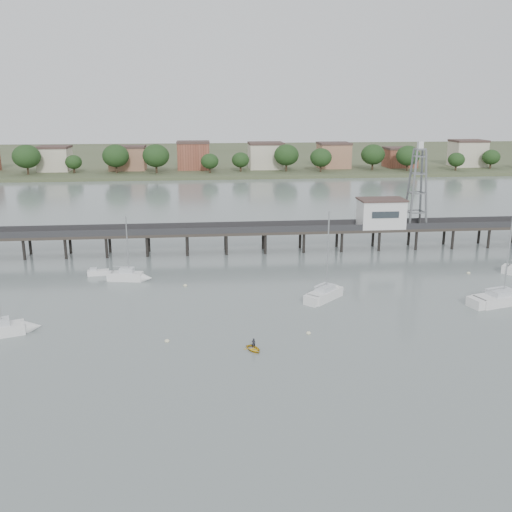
% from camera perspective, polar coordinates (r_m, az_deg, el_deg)
% --- Properties ---
extents(ground_plane, '(500.00, 500.00, 0.00)m').
position_cam_1_polar(ground_plane, '(48.40, 4.94, -17.76)').
color(ground_plane, slate).
rests_on(ground_plane, ground).
extents(pier, '(150.00, 5.00, 5.50)m').
position_cam_1_polar(pier, '(102.69, -1.10, 2.49)').
color(pier, '#2D2823').
rests_on(pier, ground).
extents(pier_building, '(8.40, 5.40, 5.30)m').
position_cam_1_polar(pier_building, '(106.99, 12.40, 4.23)').
color(pier_building, silver).
rests_on(pier_building, ground).
extents(lattice_tower, '(3.20, 3.20, 15.50)m').
position_cam_1_polar(lattice_tower, '(108.46, 15.82, 6.53)').
color(lattice_tower, slate).
rests_on(lattice_tower, ground).
extents(sailboat_a, '(7.84, 4.58, 12.52)m').
position_cam_1_polar(sailboat_a, '(72.99, -23.45, -6.71)').
color(sailboat_a, white).
rests_on(sailboat_a, ground).
extents(sailboat_d, '(10.33, 5.53, 16.22)m').
position_cam_1_polar(sailboat_d, '(84.79, 24.08, -3.82)').
color(sailboat_d, white).
rests_on(sailboat_d, ground).
extents(sailboat_b, '(6.39, 2.82, 10.41)m').
position_cam_1_polar(sailboat_b, '(88.62, -12.26, -2.01)').
color(sailboat_b, white).
rests_on(sailboat_b, ground).
extents(sailboat_c, '(7.21, 7.05, 12.94)m').
position_cam_1_polar(sailboat_c, '(80.05, 7.37, -3.65)').
color(sailboat_c, white).
rests_on(sailboat_c, ground).
extents(white_tender, '(3.39, 1.73, 1.27)m').
position_cam_1_polar(white_tender, '(92.91, -15.55, -1.60)').
color(white_tender, white).
rests_on(white_tender, ground).
extents(yellow_dinghy, '(1.70, 1.13, 2.32)m').
position_cam_1_polar(yellow_dinghy, '(63.22, -0.24, -9.40)').
color(yellow_dinghy, gold).
rests_on(yellow_dinghy, ground).
extents(dinghy_occupant, '(0.44, 1.16, 0.27)m').
position_cam_1_polar(dinghy_occupant, '(63.22, -0.24, -9.40)').
color(dinghy_occupant, black).
rests_on(dinghy_occupant, ground).
extents(mooring_buoys, '(79.05, 22.71, 0.39)m').
position_cam_1_polar(mooring_buoys, '(75.88, 4.96, -5.10)').
color(mooring_buoys, '#F1EBBB').
rests_on(mooring_buoys, ground).
extents(far_shore, '(500.00, 170.00, 10.40)m').
position_cam_1_polar(far_shore, '(280.74, -4.02, 9.91)').
color(far_shore, '#475133').
rests_on(far_shore, ground).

